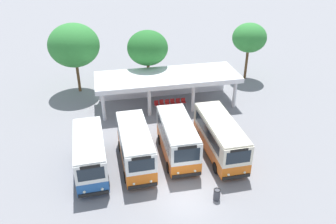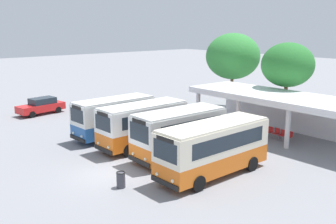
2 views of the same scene
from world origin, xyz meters
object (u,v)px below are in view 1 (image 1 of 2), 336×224
at_px(waiting_chair_fifth_seat, 178,102).
at_px(waiting_chair_second_from_end, 162,103).
at_px(city_bus_middle_cream, 177,138).
at_px(waiting_chair_fourth_seat, 173,102).
at_px(city_bus_second_in_row, 135,146).
at_px(waiting_chair_middle_seat, 167,103).
at_px(waiting_chair_far_end_seat, 183,101).
at_px(city_bus_nearest_orange, 90,153).
at_px(city_bus_fourth_amber, 220,136).
at_px(litter_bin_apron, 217,194).
at_px(waiting_chair_end_by_column, 156,104).

bearing_deg(waiting_chair_fifth_seat, waiting_chair_second_from_end, 176.75).
bearing_deg(waiting_chair_second_from_end, city_bus_middle_cream, -92.52).
bearing_deg(waiting_chair_fourth_seat, city_bus_second_in_row, -118.97).
xyz_separation_m(waiting_chair_second_from_end, waiting_chair_fifth_seat, (1.76, -0.10, 0.00)).
bearing_deg(city_bus_second_in_row, waiting_chair_middle_seat, 63.82).
distance_m(city_bus_middle_cream, waiting_chair_far_end_seat, 9.20).
distance_m(waiting_chair_second_from_end, waiting_chair_fourth_seat, 1.17).
distance_m(city_bus_nearest_orange, waiting_chair_fifth_seat, 13.08).
relative_size(city_bus_nearest_orange, waiting_chair_fifth_seat, 7.74).
relative_size(city_bus_fourth_amber, waiting_chair_far_end_seat, 8.75).
xyz_separation_m(city_bus_middle_cream, litter_bin_apron, (1.52, -5.59, -1.34)).
bearing_deg(waiting_chair_fifth_seat, city_bus_second_in_row, -121.89).
distance_m(city_bus_middle_cream, waiting_chair_second_from_end, 8.90).
relative_size(city_bus_middle_cream, waiting_chair_far_end_seat, 7.64).
relative_size(waiting_chair_end_by_column, waiting_chair_fifth_seat, 1.00).
relative_size(waiting_chair_middle_seat, waiting_chair_fourth_seat, 1.00).
height_order(waiting_chair_middle_seat, waiting_chair_fourth_seat, same).
distance_m(city_bus_second_in_row, waiting_chair_end_by_column, 9.73).
relative_size(city_bus_nearest_orange, city_bus_second_in_row, 0.97).
relative_size(city_bus_nearest_orange, city_bus_middle_cream, 1.01).
xyz_separation_m(city_bus_second_in_row, waiting_chair_second_from_end, (3.88, 9.17, -1.24)).
bearing_deg(waiting_chair_fourth_seat, city_bus_middle_cream, -100.10).
bearing_deg(city_bus_second_in_row, litter_bin_apron, -46.15).
distance_m(city_bus_second_in_row, waiting_chair_fifth_seat, 10.75).
bearing_deg(waiting_chair_far_end_seat, waiting_chair_second_from_end, 177.33).
bearing_deg(waiting_chair_fifth_seat, city_bus_fourth_amber, -81.63).
height_order(waiting_chair_fourth_seat, litter_bin_apron, litter_bin_apron).
xyz_separation_m(city_bus_nearest_orange, city_bus_middle_cream, (6.99, 0.59, 0.08)).
relative_size(waiting_chair_fifth_seat, litter_bin_apron, 0.96).
xyz_separation_m(waiting_chair_middle_seat, waiting_chair_fourth_seat, (0.59, 0.05, 0.00)).
bearing_deg(waiting_chair_end_by_column, litter_bin_apron, -83.15).
bearing_deg(city_bus_middle_cream, waiting_chair_middle_seat, 83.62).
bearing_deg(litter_bin_apron, city_bus_fourth_amber, 68.91).
distance_m(city_bus_nearest_orange, waiting_chair_far_end_seat, 13.49).
bearing_deg(city_bus_fourth_amber, waiting_chair_end_by_column, 111.97).
relative_size(waiting_chair_fourth_seat, waiting_chair_fifth_seat, 1.00).
height_order(waiting_chair_middle_seat, waiting_chair_far_end_seat, same).
xyz_separation_m(city_bus_nearest_orange, litter_bin_apron, (8.51, -5.00, -1.26)).
distance_m(city_bus_fourth_amber, waiting_chair_fifth_seat, 9.33).
xyz_separation_m(waiting_chair_end_by_column, waiting_chair_far_end_seat, (2.93, -0.01, 0.00)).
height_order(waiting_chair_fourth_seat, waiting_chair_fifth_seat, same).
relative_size(city_bus_nearest_orange, waiting_chair_far_end_seat, 7.74).
distance_m(city_bus_middle_cream, waiting_chair_end_by_column, 8.79).
xyz_separation_m(city_bus_nearest_orange, waiting_chair_second_from_end, (7.38, 9.38, -1.19)).
bearing_deg(waiting_chair_far_end_seat, city_bus_middle_cream, -107.47).
height_order(waiting_chair_end_by_column, waiting_chair_second_from_end, same).
distance_m(city_bus_second_in_row, litter_bin_apron, 7.35).
height_order(city_bus_middle_cream, waiting_chair_middle_seat, city_bus_middle_cream).
bearing_deg(city_bus_nearest_orange, city_bus_middle_cream, 4.79).
bearing_deg(city_bus_middle_cream, waiting_chair_end_by_column, 91.31).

